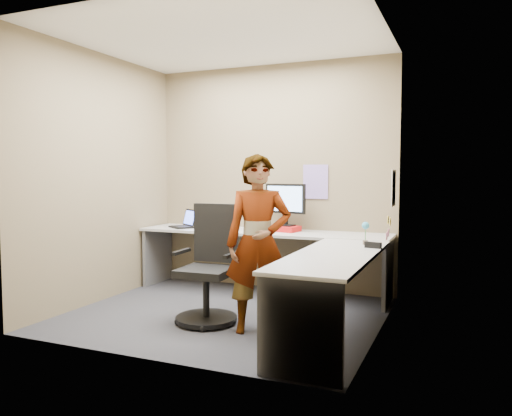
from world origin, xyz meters
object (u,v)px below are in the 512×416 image
at_px(person, 258,244).
at_px(desk, 280,253).
at_px(monitor, 285,201).
at_px(office_chair, 209,275).

bearing_deg(person, desk, 73.07).
bearing_deg(desk, monitor, 104.90).
xyz_separation_m(desk, monitor, (-0.18, 0.67, 0.49)).
relative_size(monitor, office_chair, 0.47).
relative_size(office_chair, person, 0.69).
height_order(desk, office_chair, office_chair).
bearing_deg(office_chair, person, -13.89).
distance_m(desk, monitor, 0.85).
distance_m(desk, person, 0.78).
height_order(office_chair, person, person).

